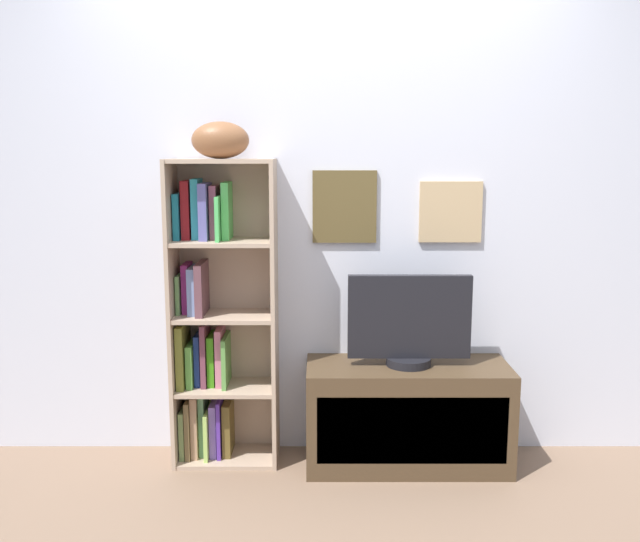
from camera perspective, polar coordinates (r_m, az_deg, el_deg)
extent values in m
cube|color=silver|center=(3.53, 0.21, 3.94)|extent=(4.80, 0.06, 2.37)
cube|color=brown|center=(3.49, 2.02, 5.29)|extent=(0.32, 0.02, 0.36)
cube|color=gray|center=(3.48, 2.02, 5.28)|extent=(0.27, 0.01, 0.31)
cube|color=tan|center=(3.55, 10.65, 4.78)|extent=(0.31, 0.02, 0.30)
cube|color=#C4B389|center=(3.54, 10.66, 4.77)|extent=(0.26, 0.01, 0.25)
cube|color=tan|center=(3.50, -11.86, -3.48)|extent=(0.02, 0.29, 1.51)
cube|color=tan|center=(3.44, -3.74, -3.55)|extent=(0.02, 0.29, 1.51)
cube|color=tan|center=(3.60, -7.54, -3.01)|extent=(0.51, 0.01, 1.51)
cube|color=tan|center=(3.70, -7.56, -14.82)|extent=(0.47, 0.28, 0.02)
cube|color=tan|center=(3.57, -7.69, -9.44)|extent=(0.47, 0.28, 0.02)
cube|color=tan|center=(3.46, -7.83, -3.68)|extent=(0.47, 0.28, 0.02)
cube|color=tan|center=(3.40, -7.98, 2.36)|extent=(0.47, 0.28, 0.02)
cube|color=tan|center=(3.37, -8.13, 8.91)|extent=(0.47, 0.28, 0.02)
cube|color=#70884E|center=(3.71, -10.99, -12.64)|extent=(0.03, 0.22, 0.25)
cube|color=brown|center=(3.69, -10.56, -12.30)|extent=(0.02, 0.23, 0.30)
cube|color=#A57E60|center=(3.69, -10.05, -12.13)|extent=(0.03, 0.21, 0.32)
cube|color=#57885E|center=(3.70, -9.49, -12.10)|extent=(0.03, 0.18, 0.31)
cube|color=#A0C95F|center=(3.68, -9.10, -12.83)|extent=(0.02, 0.24, 0.24)
cube|color=#7F62B7|center=(3.69, -8.59, -12.48)|extent=(0.03, 0.20, 0.27)
cube|color=#4F2C98|center=(3.67, -8.12, -12.37)|extent=(0.02, 0.21, 0.30)
cube|color=brown|center=(3.68, -7.53, -12.49)|extent=(0.04, 0.19, 0.27)
cube|color=olive|center=(3.57, -11.14, -6.68)|extent=(0.04, 0.23, 0.32)
cube|color=#4F8A38|center=(3.59, -10.43, -7.42)|extent=(0.03, 0.21, 0.22)
cube|color=navy|center=(3.59, -9.86, -7.03)|extent=(0.03, 0.17, 0.26)
cube|color=brown|center=(3.57, -9.36, -6.63)|extent=(0.03, 0.20, 0.32)
cube|color=#378114|center=(3.58, -8.78, -7.09)|extent=(0.03, 0.18, 0.26)
cube|color=#C26B87|center=(3.56, -8.17, -6.85)|extent=(0.03, 0.19, 0.29)
cube|color=#579143|center=(3.55, -7.70, -7.23)|extent=(0.02, 0.22, 0.25)
cube|color=#5B864B|center=(3.52, -11.35, -1.78)|extent=(0.02, 0.18, 0.19)
cube|color=#87226A|center=(3.52, -10.83, -1.34)|extent=(0.03, 0.16, 0.24)
cube|color=#738AC1|center=(3.50, -10.26, -1.52)|extent=(0.04, 0.20, 0.23)
cube|color=brown|center=(3.47, -9.66, -1.37)|extent=(0.04, 0.23, 0.26)
cube|color=#17667C|center=(3.47, -11.48, 4.42)|extent=(0.03, 0.18, 0.22)
cube|color=maroon|center=(3.46, -10.80, 4.95)|extent=(0.04, 0.16, 0.28)
cube|color=#30A4B8|center=(3.46, -10.05, 5.04)|extent=(0.04, 0.15, 0.29)
cube|color=#5C58A0|center=(3.43, -9.38, 4.86)|extent=(0.04, 0.20, 0.27)
cube|color=#984B68|center=(3.45, -8.61, 4.79)|extent=(0.03, 0.15, 0.26)
cube|color=#4BBD5D|center=(3.40, -8.20, 4.34)|extent=(0.02, 0.24, 0.21)
cube|color=#52C25C|center=(3.43, -7.63, 4.93)|extent=(0.03, 0.18, 0.28)
ellipsoid|color=brown|center=(3.37, -8.17, 10.56)|extent=(0.27, 0.17, 0.17)
cube|color=#483623|center=(3.55, 7.15, -11.61)|extent=(1.00, 0.41, 0.51)
cube|color=#342719|center=(3.37, 7.57, -12.83)|extent=(0.90, 0.01, 0.33)
cylinder|color=black|center=(3.46, 7.25, -7.34)|extent=(0.22, 0.22, 0.04)
cube|color=black|center=(3.40, 7.33, -3.73)|extent=(0.60, 0.04, 0.41)
cube|color=#B4DAF5|center=(3.39, 7.35, -3.78)|extent=(0.56, 0.01, 0.37)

